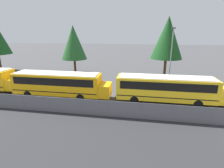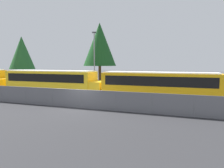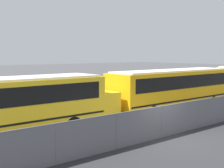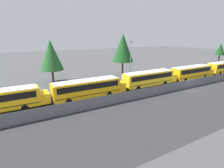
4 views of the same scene
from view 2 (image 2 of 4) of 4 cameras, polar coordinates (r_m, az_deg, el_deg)
name	(u,v)px [view 2 (image 2 of 4)]	position (r m, az deg, el deg)	size (l,w,h in m)	color
ground_plane	(82,108)	(19.27, -7.86, -6.29)	(200.00, 200.00, 0.00)	#424244
road_strip	(35,127)	(14.42, -19.40, -10.57)	(149.65, 12.00, 0.01)	#2B2B2D
fence	(82,99)	(19.11, -7.90, -3.83)	(115.72, 0.07, 1.64)	#9EA0A5
school_bus_3	(52,81)	(26.12, -15.30, 0.72)	(12.30, 2.58, 3.08)	yellow
school_bus_4	(162,85)	(21.09, 12.95, -0.32)	(12.30, 2.58, 3.08)	#EDA80F
light_pole	(94,58)	(32.71, -4.63, 6.74)	(0.60, 0.24, 8.50)	gray
tree_0	(22,53)	(46.03, -22.49, 7.53)	(4.85, 4.85, 9.06)	#51381E
tree_3	(100,44)	(35.60, -3.25, 10.27)	(5.28, 5.28, 10.33)	#51381E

